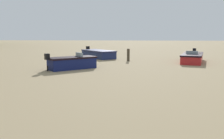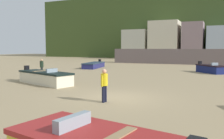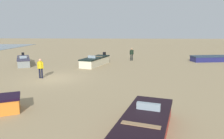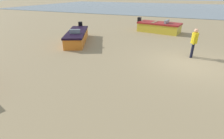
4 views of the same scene
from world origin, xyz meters
The scene contains 7 objects.
ground_plane centered at (0.00, 0.00, 0.00)m, with size 160.00×160.00×0.00m, color #9E8862.
boat_grey_0 centered at (-6.70, -5.75, 0.43)m, with size 4.98×3.29×1.15m.
boat_navy_2 centered at (-10.26, 16.92, 0.37)m, with size 2.42×5.50×1.05m.
boat_red_6 centered at (9.33, 6.34, 0.40)m, with size 5.38×3.08×1.09m.
boat_cream_7 centered at (-6.70, 2.54, 0.47)m, with size 5.31×3.02×1.23m.
beach_walker_foreground centered at (-10.54, 6.79, 0.95)m, with size 0.43×0.53×1.62m.
beach_walker_distant centered at (-0.09, -1.16, 0.95)m, with size 0.37×0.54×1.62m.
Camera 3 is at (16.55, 5.50, 3.94)m, focal length 33.59 mm.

